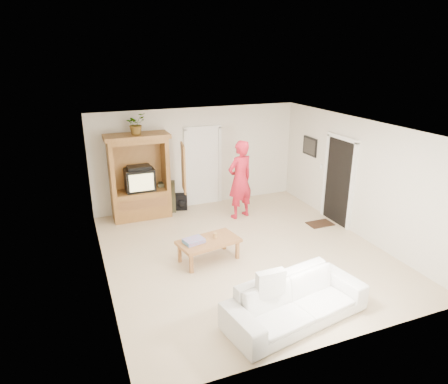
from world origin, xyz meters
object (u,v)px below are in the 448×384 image
(armoire, at_px, (141,182))
(man, at_px, (240,180))
(sofa, at_px, (296,301))
(coffee_table, at_px, (209,243))

(armoire, distance_m, man, 2.44)
(armoire, relative_size, sofa, 0.92)
(sofa, bearing_deg, coffee_table, 95.19)
(armoire, bearing_deg, coffee_table, -73.80)
(armoire, bearing_deg, man, -22.06)
(coffee_table, bearing_deg, armoire, 95.75)
(coffee_table, bearing_deg, man, 40.46)
(armoire, distance_m, sofa, 5.20)
(man, bearing_deg, armoire, -38.35)
(armoire, relative_size, man, 1.08)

